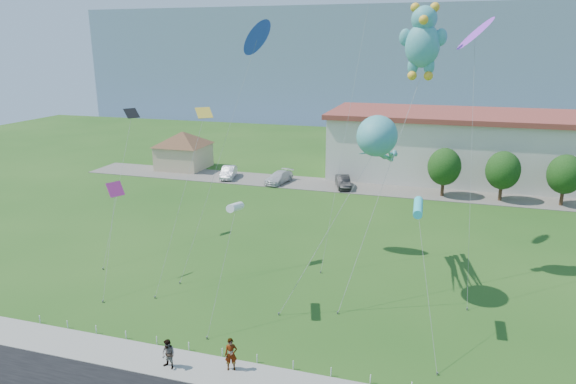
{
  "coord_description": "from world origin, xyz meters",
  "views": [
    {
      "loc": [
        9.42,
        -23.49,
        16.21
      ],
      "look_at": [
        -0.09,
        8.0,
        6.79
      ],
      "focal_mm": 32.0,
      "sensor_mm": 36.0,
      "label": 1
    }
  ],
  "objects_px": {
    "parked_car_silver": "(229,172)",
    "parked_car_white": "(279,177)",
    "teddy_bear_kite": "(423,40)",
    "pedestrian_left": "(231,354)",
    "pedestrian_right": "(168,354)",
    "parked_car_black": "(343,182)",
    "pavilion": "(183,146)",
    "octopus_kite": "(379,144)"
  },
  "relations": [
    {
      "from": "pedestrian_left",
      "to": "parked_car_white",
      "type": "distance_m",
      "value": 37.62
    },
    {
      "from": "pedestrian_right",
      "to": "octopus_kite",
      "type": "height_order",
      "value": "octopus_kite"
    },
    {
      "from": "pedestrian_right",
      "to": "parked_car_white",
      "type": "bearing_deg",
      "value": 112.67
    },
    {
      "from": "octopus_kite",
      "to": "pavilion",
      "type": "bearing_deg",
      "value": 135.99
    },
    {
      "from": "pedestrian_right",
      "to": "parked_car_black",
      "type": "relative_size",
      "value": 0.38
    },
    {
      "from": "pavilion",
      "to": "parked_car_white",
      "type": "xyz_separation_m",
      "value": [
        14.86,
        -3.87,
        -2.28
      ]
    },
    {
      "from": "parked_car_white",
      "to": "teddy_bear_kite",
      "type": "relative_size",
      "value": 0.25
    },
    {
      "from": "pavilion",
      "to": "parked_car_black",
      "type": "relative_size",
      "value": 2.15
    },
    {
      "from": "octopus_kite",
      "to": "parked_car_silver",
      "type": "bearing_deg",
      "value": 130.57
    },
    {
      "from": "octopus_kite",
      "to": "teddy_bear_kite",
      "type": "relative_size",
      "value": 0.64
    },
    {
      "from": "parked_car_silver",
      "to": "parked_car_white",
      "type": "height_order",
      "value": "parked_car_silver"
    },
    {
      "from": "parked_car_white",
      "to": "pedestrian_left",
      "type": "bearing_deg",
      "value": -63.53
    },
    {
      "from": "pavilion",
      "to": "parked_car_silver",
      "type": "distance_m",
      "value": 8.98
    },
    {
      "from": "parked_car_white",
      "to": "parked_car_black",
      "type": "relative_size",
      "value": 1.1
    },
    {
      "from": "pavilion",
      "to": "parked_car_black",
      "type": "xyz_separation_m",
      "value": [
        22.78,
        -3.79,
        -2.26
      ]
    },
    {
      "from": "pedestrian_right",
      "to": "parked_car_silver",
      "type": "xyz_separation_m",
      "value": [
        -12.83,
        37.81,
        -0.12
      ]
    },
    {
      "from": "parked_car_black",
      "to": "parked_car_white",
      "type": "bearing_deg",
      "value": 162.76
    },
    {
      "from": "octopus_kite",
      "to": "teddy_bear_kite",
      "type": "xyz_separation_m",
      "value": [
        2.12,
        3.89,
        6.45
      ]
    },
    {
      "from": "parked_car_silver",
      "to": "octopus_kite",
      "type": "xyz_separation_m",
      "value": [
        21.59,
        -25.22,
        9.33
      ]
    },
    {
      "from": "pedestrian_left",
      "to": "octopus_kite",
      "type": "xyz_separation_m",
      "value": [
        5.62,
        11.76,
        9.14
      ]
    },
    {
      "from": "pavilion",
      "to": "octopus_kite",
      "type": "relative_size",
      "value": 0.76
    },
    {
      "from": "pavilion",
      "to": "teddy_bear_kite",
      "type": "distance_m",
      "value": 42.43
    },
    {
      "from": "pedestrian_left",
      "to": "pedestrian_right",
      "type": "distance_m",
      "value": 3.25
    },
    {
      "from": "pedestrian_left",
      "to": "pedestrian_right",
      "type": "bearing_deg",
      "value": 173.3
    },
    {
      "from": "pedestrian_left",
      "to": "parked_car_silver",
      "type": "bearing_deg",
      "value": 91.86
    },
    {
      "from": "pavilion",
      "to": "teddy_bear_kite",
      "type": "bearing_deg",
      "value": -37.92
    },
    {
      "from": "parked_car_silver",
      "to": "parked_car_white",
      "type": "relative_size",
      "value": 0.94
    },
    {
      "from": "parked_car_silver",
      "to": "pedestrian_right",
      "type": "bearing_deg",
      "value": -83.99
    },
    {
      "from": "parked_car_black",
      "to": "parked_car_silver",
      "type": "bearing_deg",
      "value": 160.63
    },
    {
      "from": "pavilion",
      "to": "parked_car_silver",
      "type": "xyz_separation_m",
      "value": [
        8.01,
        -3.38,
        -2.23
      ]
    },
    {
      "from": "pavilion",
      "to": "teddy_bear_kite",
      "type": "xyz_separation_m",
      "value": [
        31.72,
        -24.71,
        13.55
      ]
    },
    {
      "from": "pavilion",
      "to": "octopus_kite",
      "type": "xyz_separation_m",
      "value": [
        29.6,
        -28.6,
        7.1
      ]
    },
    {
      "from": "parked_car_silver",
      "to": "pavilion",
      "type": "bearing_deg",
      "value": 144.39
    },
    {
      "from": "pedestrian_right",
      "to": "parked_car_black",
      "type": "height_order",
      "value": "pedestrian_right"
    },
    {
      "from": "parked_car_white",
      "to": "parked_car_black",
      "type": "distance_m",
      "value": 7.92
    },
    {
      "from": "octopus_kite",
      "to": "teddy_bear_kite",
      "type": "distance_m",
      "value": 7.83
    },
    {
      "from": "pedestrian_left",
      "to": "pavilion",
      "type": "bearing_deg",
      "value": 99.22
    },
    {
      "from": "pedestrian_right",
      "to": "parked_car_silver",
      "type": "distance_m",
      "value": 39.93
    },
    {
      "from": "pedestrian_right",
      "to": "octopus_kite",
      "type": "bearing_deg",
      "value": 68.73
    },
    {
      "from": "parked_car_silver",
      "to": "teddy_bear_kite",
      "type": "height_order",
      "value": "teddy_bear_kite"
    },
    {
      "from": "parked_car_black",
      "to": "pedestrian_right",
      "type": "bearing_deg",
      "value": -110.72
    },
    {
      "from": "pavilion",
      "to": "teddy_bear_kite",
      "type": "height_order",
      "value": "teddy_bear_kite"
    }
  ]
}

